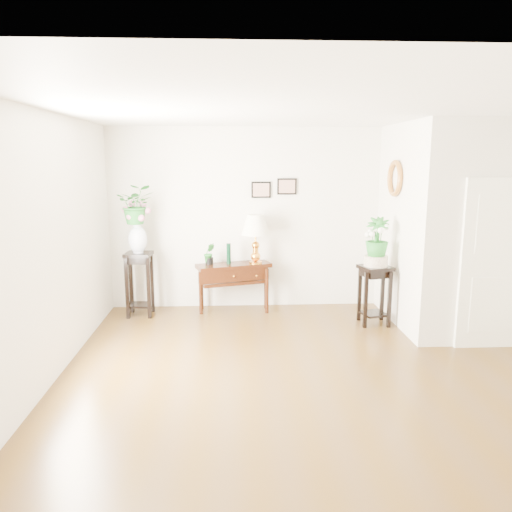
{
  "coord_description": "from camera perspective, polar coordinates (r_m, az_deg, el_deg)",
  "views": [
    {
      "loc": [
        -1.13,
        -4.99,
        2.3
      ],
      "look_at": [
        -0.8,
        1.3,
        1.09
      ],
      "focal_mm": 35.0,
      "sensor_mm": 36.0,
      "label": 1
    }
  ],
  "objects": [
    {
      "name": "floor",
      "position": [
        5.61,
        9.15,
        -13.44
      ],
      "size": [
        6.0,
        5.5,
        0.02
      ],
      "primitive_type": "cube",
      "color": "#4D3411",
      "rests_on": "ground"
    },
    {
      "name": "ceiling",
      "position": [
        5.14,
        10.13,
        16.33
      ],
      "size": [
        6.0,
        5.5,
        0.02
      ],
      "primitive_type": "cube",
      "color": "white",
      "rests_on": "ground"
    },
    {
      "name": "wall_back",
      "position": [
        7.87,
        5.31,
        4.29
      ],
      "size": [
        6.0,
        0.02,
        2.8
      ],
      "primitive_type": "cube",
      "color": "silver",
      "rests_on": "ground"
    },
    {
      "name": "wall_front",
      "position": [
        2.66,
        22.6,
        -9.69
      ],
      "size": [
        6.0,
        0.02,
        2.8
      ],
      "primitive_type": "cube",
      "color": "silver",
      "rests_on": "ground"
    },
    {
      "name": "wall_left",
      "position": [
        5.41,
        -23.18,
        0.44
      ],
      "size": [
        0.02,
        5.5,
        2.8
      ],
      "primitive_type": "cube",
      "color": "silver",
      "rests_on": "ground"
    },
    {
      "name": "partition",
      "position": [
        7.55,
        22.41,
        3.24
      ],
      "size": [
        1.8,
        1.95,
        2.8
      ],
      "primitive_type": "cube",
      "color": "silver",
      "rests_on": "floor"
    },
    {
      "name": "door",
      "position": [
        6.72,
        25.79,
        -0.91
      ],
      "size": [
        0.9,
        0.05,
        2.1
      ],
      "primitive_type": "cube",
      "color": "white",
      "rests_on": "floor"
    },
    {
      "name": "art_print_left",
      "position": [
        7.75,
        0.58,
        7.58
      ],
      "size": [
        0.3,
        0.02,
        0.25
      ],
      "primitive_type": "cube",
      "color": "black",
      "rests_on": "wall_back"
    },
    {
      "name": "art_print_right",
      "position": [
        7.78,
        3.55,
        7.94
      ],
      "size": [
        0.3,
        0.02,
        0.25
      ],
      "primitive_type": "cube",
      "color": "black",
      "rests_on": "wall_back"
    },
    {
      "name": "wall_ornament",
      "position": [
        7.26,
        15.57,
        8.54
      ],
      "size": [
        0.07,
        0.51,
        0.51
      ],
      "primitive_type": "torus",
      "rotation": [
        0.0,
        1.57,
        0.0
      ],
      "color": "#AF722F",
      "rests_on": "partition"
    },
    {
      "name": "console_table",
      "position": [
        7.68,
        -2.55,
        -3.62
      ],
      "size": [
        1.18,
        0.68,
        0.75
      ],
      "primitive_type": "cube",
      "rotation": [
        0.0,
        0.0,
        0.29
      ],
      "color": "black",
      "rests_on": "floor"
    },
    {
      "name": "table_lamp",
      "position": [
        7.54,
        -0.05,
        1.74
      ],
      "size": [
        0.57,
        0.57,
        0.76
      ],
      "primitive_type": "cube",
      "rotation": [
        0.0,
        0.0,
        0.4
      ],
      "color": "orange",
      "rests_on": "console_table"
    },
    {
      "name": "green_vase",
      "position": [
        7.56,
        -3.14,
        0.37
      ],
      "size": [
        0.07,
        0.07,
        0.32
      ],
      "primitive_type": "cylinder",
      "rotation": [
        0.0,
        0.0,
        -0.15
      ],
      "color": "black",
      "rests_on": "console_table"
    },
    {
      "name": "potted_plant",
      "position": [
        7.57,
        -5.37,
        0.2
      ],
      "size": [
        0.19,
        0.17,
        0.3
      ],
      "primitive_type": "imported",
      "rotation": [
        0.0,
        0.0,
        0.22
      ],
      "color": "#227727",
      "rests_on": "console_table"
    },
    {
      "name": "plant_stand_a",
      "position": [
        7.65,
        -13.14,
        -3.15
      ],
      "size": [
        0.4,
        0.4,
        0.96
      ],
      "primitive_type": "cube",
      "rotation": [
        0.0,
        0.0,
        -0.08
      ],
      "color": "black",
      "rests_on": "floor"
    },
    {
      "name": "porcelain_vase",
      "position": [
        7.51,
        -13.37,
        2.07
      ],
      "size": [
        0.32,
        0.32,
        0.48
      ],
      "primitive_type": null,
      "rotation": [
        0.0,
        0.0,
        0.18
      ],
      "color": "silver",
      "rests_on": "plant_stand_a"
    },
    {
      "name": "lily_arrangement",
      "position": [
        7.46,
        -13.53,
        5.58
      ],
      "size": [
        0.56,
        0.49,
        0.57
      ],
      "primitive_type": "imported",
      "rotation": [
        0.0,
        0.0,
        0.09
      ],
      "color": "#227727",
      "rests_on": "porcelain_vase"
    },
    {
      "name": "plant_stand_b",
      "position": [
        7.28,
        13.37,
        -4.36
      ],
      "size": [
        0.49,
        0.49,
        0.84
      ],
      "primitive_type": "cube",
      "rotation": [
        0.0,
        0.0,
        0.26
      ],
      "color": "black",
      "rests_on": "floor"
    },
    {
      "name": "ceramic_bowl",
      "position": [
        7.16,
        13.54,
        -0.49
      ],
      "size": [
        0.36,
        0.36,
        0.15
      ],
      "primitive_type": "cylinder",
      "rotation": [
        0.0,
        0.0,
        0.12
      ],
      "color": "silver",
      "rests_on": "plant_stand_b"
    },
    {
      "name": "narcissus",
      "position": [
        7.11,
        13.66,
        2.06
      ],
      "size": [
        0.41,
        0.41,
        0.57
      ],
      "primitive_type": "imported",
      "rotation": [
        0.0,
        0.0,
        -0.35
      ],
      "color": "#227727",
      "rests_on": "ceramic_bowl"
    }
  ]
}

